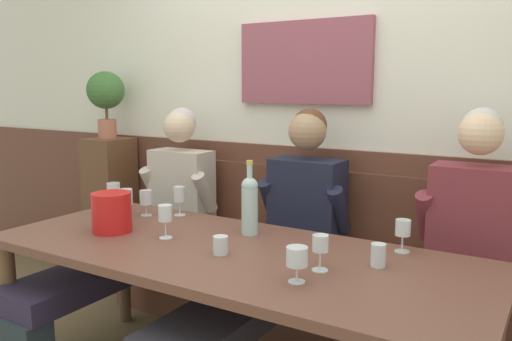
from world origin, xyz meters
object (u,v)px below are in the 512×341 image
(wall_bench, at_px, (304,290))
(water_tumbler_right, at_px, (220,245))
(wine_glass_center_front, at_px, (114,191))
(person_left_seat, at_px, (457,283))
(wine_glass_near_bucket, at_px, (179,196))
(ice_bucket, at_px, (112,212))
(wine_glass_mid_right, at_px, (165,214))
(wine_glass_left_end, at_px, (126,198))
(potted_plant, at_px, (106,94))
(wine_glass_by_bottle, at_px, (297,257))
(wine_glass_center_rear, at_px, (403,230))
(wine_glass_mid_left, at_px, (320,246))
(water_tumbler_center, at_px, (378,255))
(wine_bottle_clear_water, at_px, (250,203))
(person_center_left_seat, at_px, (138,229))
(wine_glass_right_end, at_px, (146,199))
(dining_table, at_px, (229,266))
(person_right_seat, at_px, (274,249))

(wall_bench, height_order, water_tumbler_right, wall_bench)
(wine_glass_center_front, bearing_deg, wall_bench, 26.91)
(person_left_seat, distance_m, wine_glass_near_bucket, 1.43)
(ice_bucket, bearing_deg, wine_glass_mid_right, 8.93)
(wine_glass_left_end, bearing_deg, potted_plant, 141.63)
(wine_glass_by_bottle, xyz_separation_m, potted_plant, (-1.95, 0.96, 0.54))
(wine_glass_center_rear, relative_size, water_tumbler_right, 1.81)
(wine_glass_mid_left, bearing_deg, wine_glass_by_bottle, -98.28)
(wall_bench, xyz_separation_m, water_tumbler_center, (0.61, -0.62, 0.48))
(ice_bucket, height_order, wine_glass_by_bottle, ice_bucket)
(wall_bench, height_order, wine_bottle_clear_water, wine_bottle_clear_water)
(person_center_left_seat, xyz_separation_m, wine_glass_mid_right, (0.51, -0.35, 0.23))
(wine_glass_center_front, distance_m, water_tumbler_right, 1.01)
(wine_glass_by_bottle, distance_m, wine_glass_left_end, 1.20)
(wall_bench, relative_size, ice_bucket, 13.17)
(wine_glass_center_rear, bearing_deg, ice_bucket, -162.10)
(wine_glass_mid_right, bearing_deg, ice_bucket, -171.07)
(wine_glass_center_front, relative_size, water_tumbler_center, 1.70)
(wine_glass_right_end, xyz_separation_m, water_tumbler_center, (1.32, -0.13, -0.05))
(wine_glass_left_end, bearing_deg, ice_bucket, -61.24)
(wine_glass_right_end, relative_size, potted_plant, 0.30)
(dining_table, height_order, wine_glass_center_front, wine_glass_center_front)
(wine_glass_right_end, relative_size, wine_glass_left_end, 0.86)
(person_center_left_seat, height_order, wine_glass_center_rear, person_center_left_seat)
(water_tumbler_right, bearing_deg, dining_table, 96.81)
(person_left_seat, bearing_deg, wall_bench, 156.19)
(wine_glass_by_bottle, xyz_separation_m, water_tumbler_right, (-0.41, 0.11, -0.05))
(wall_bench, relative_size, wine_glass_left_end, 15.44)
(ice_bucket, distance_m, wine_glass_mid_right, 0.30)
(wine_bottle_clear_water, bearing_deg, wine_glass_right_end, 178.93)
(wine_glass_near_bucket, distance_m, wine_glass_left_end, 0.28)
(wine_glass_mid_right, relative_size, water_tumbler_center, 1.72)
(wine_glass_right_end, distance_m, potted_plant, 1.12)
(dining_table, distance_m, person_left_seat, 0.93)
(wine_glass_by_bottle, height_order, wine_glass_center_front, wine_glass_center_front)
(wall_bench, height_order, wine_glass_by_bottle, wall_bench)
(person_left_seat, bearing_deg, dining_table, -157.75)
(wine_glass_mid_right, bearing_deg, dining_table, 3.24)
(wine_glass_mid_right, bearing_deg, wine_glass_left_end, 158.90)
(person_center_left_seat, height_order, wine_glass_mid_left, person_center_left_seat)
(person_left_seat, bearing_deg, wine_glass_center_front, -176.82)
(wine_glass_center_rear, bearing_deg, dining_table, -151.70)
(water_tumbler_right, bearing_deg, potted_plant, 151.37)
(water_tumbler_center, bearing_deg, wine_glass_left_end, 179.22)
(wall_bench, height_order, wine_glass_left_end, wall_bench)
(wine_glass_mid_left, relative_size, wine_glass_mid_right, 0.89)
(wine_glass_left_end, height_order, water_tumbler_right, wine_glass_left_end)
(person_right_seat, distance_m, wine_bottle_clear_water, 0.28)
(water_tumbler_center, distance_m, potted_plant, 2.32)
(water_tumbler_right, bearing_deg, wine_glass_right_end, 155.59)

